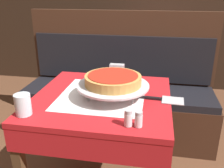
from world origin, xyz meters
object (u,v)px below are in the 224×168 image
napkin_holder (117,70)px  booth_bench (118,101)px  water_glass_near (23,105)px  pizza_pan_stand (113,86)px  deep_dish_pizza (113,80)px  pepper_shaker (139,119)px  dining_table_rear (154,51)px  dining_table_front (102,111)px  condiment_caddy (153,38)px  salt_shaker (128,118)px  pizza_server (159,99)px

napkin_holder → booth_bench: bearing=97.5°
water_glass_near → napkin_holder: water_glass_near is taller
booth_bench → pizza_pan_stand: bearing=-83.3°
deep_dish_pizza → napkin_holder: (-0.04, 0.36, -0.06)m
pizza_pan_stand → deep_dish_pizza: (-0.00, 0.00, 0.04)m
pepper_shaker → napkin_holder: napkin_holder is taller
dining_table_rear → pepper_shaker: 1.93m
dining_table_front → condiment_caddy: (0.24, 1.61, 0.15)m
pizza_pan_stand → condiment_caddy: condiment_caddy is taller
booth_bench → salt_shaker: bearing=-78.8°
pepper_shaker → condiment_caddy: condiment_caddy is taller
pizza_pan_stand → booth_bench: bearing=96.7°
pizza_pan_stand → condiment_caddy: size_ratio=2.47×
pepper_shaker → napkin_holder: 0.69m
pepper_shaker → condiment_caddy: bearing=89.8°
dining_table_front → salt_shaker: salt_shaker is taller
condiment_caddy → pepper_shaker: bearing=-90.2°
deep_dish_pizza → pizza_server: 0.28m
dining_table_rear → pizza_pan_stand: bearing=-97.0°
booth_bench → napkin_holder: booth_bench is taller
dining_table_front → water_glass_near: water_glass_near is taller
dining_table_rear → deep_dish_pizza: (-0.20, -1.62, 0.21)m
dining_table_rear → pizza_pan_stand: 1.65m
booth_bench → napkin_holder: 0.65m
pizza_server → pepper_shaker: size_ratio=4.19×
dining_table_rear → napkin_holder: (-0.24, -1.26, 0.15)m
dining_table_rear → deep_dish_pizza: size_ratio=2.36×
condiment_caddy → pizza_server: bearing=-87.0°
dining_table_front → pepper_shaker: size_ratio=10.57×
condiment_caddy → deep_dish_pizza: bearing=-96.2°
pepper_shaker → deep_dish_pizza: bearing=119.7°
napkin_holder → pizza_pan_stand: bearing=-84.3°
dining_table_rear → pizza_server: 1.62m
deep_dish_pizza → condiment_caddy: 1.63m
pizza_server → deep_dish_pizza: bearing=-177.2°
pizza_server → napkin_holder: size_ratio=3.11×
booth_bench → deep_dish_pizza: booth_bench is taller
dining_table_front → pizza_server: 0.35m
deep_dish_pizza → pepper_shaker: deep_dish_pizza is taller
deep_dish_pizza → condiment_caddy: (0.18, 1.62, -0.06)m
pizza_server → water_glass_near: (-0.66, -0.30, 0.05)m
pizza_server → booth_bench: bearing=114.0°
booth_bench → dining_table_front: bearing=-87.9°
dining_table_front → pizza_pan_stand: pizza_pan_stand is taller
pizza_server → water_glass_near: size_ratio=2.90×
pizza_pan_stand → condiment_caddy: (0.18, 1.62, -0.02)m
dining_table_front → water_glass_near: 0.47m
deep_dish_pizza → booth_bench: bearing=96.7°
dining_table_front → condiment_caddy: bearing=81.4°
booth_bench → deep_dish_pizza: size_ratio=5.43×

